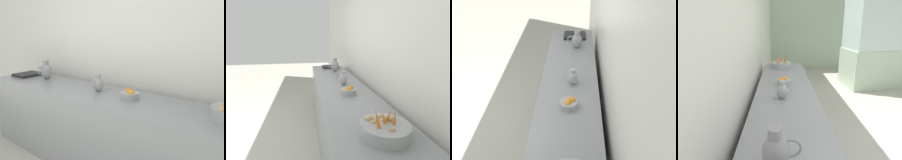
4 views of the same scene
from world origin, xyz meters
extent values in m
cube|color=white|center=(-1.95, 0.49, 1.50)|extent=(0.10, 8.72, 3.00)
cube|color=#B2C6A8|center=(2.10, 4.89, 1.50)|extent=(8.00, 0.10, 3.00)
cube|color=gray|center=(-1.51, -0.01, 0.45)|extent=(0.66, 3.21, 0.89)
cylinder|color=#9EA0A5|center=(-1.55, 1.31, 0.94)|extent=(0.35, 0.35, 0.09)
torus|color=#9EA0A5|center=(-1.55, 1.31, 0.90)|extent=(0.20, 0.20, 0.01)
cone|color=orange|center=(-1.58, 1.28, 1.03)|extent=(0.07, 0.08, 0.15)
cone|color=orange|center=(-1.61, 1.32, 1.02)|extent=(0.05, 0.06, 0.13)
cone|color=orange|center=(-1.48, 1.34, 1.03)|extent=(0.08, 0.07, 0.17)
cone|color=orange|center=(-1.55, 1.30, 1.02)|extent=(0.06, 0.04, 0.12)
ellipsoid|color=#9E7F56|center=(-1.55, 1.40, 0.98)|extent=(0.05, 0.04, 0.04)
ellipsoid|color=#9E7F56|center=(-1.61, 1.27, 0.98)|extent=(0.06, 0.05, 0.04)
ellipsoid|color=tan|center=(-1.48, 1.27, 0.98)|extent=(0.05, 0.05, 0.04)
ellipsoid|color=tan|center=(-1.47, 1.22, 0.99)|extent=(0.07, 0.06, 0.05)
ellipsoid|color=tan|center=(-1.56, 1.26, 0.98)|extent=(0.05, 0.04, 0.04)
ellipsoid|color=tan|center=(-1.55, 1.20, 0.98)|extent=(0.05, 0.04, 0.04)
cylinder|color=#9EA0A5|center=(-1.51, 0.41, 0.92)|extent=(0.18, 0.18, 0.07)
sphere|color=orange|center=(-1.51, 0.43, 0.96)|extent=(0.07, 0.07, 0.07)
sphere|color=orange|center=(-1.55, 0.39, 0.96)|extent=(0.07, 0.07, 0.07)
ellipsoid|color=#939399|center=(-1.58, -0.97, 1.00)|extent=(0.15, 0.15, 0.21)
cylinder|color=#939399|center=(-1.58, -0.97, 1.12)|extent=(0.08, 0.08, 0.06)
torus|color=#939399|center=(-1.50, -0.97, 1.02)|extent=(0.11, 0.01, 0.11)
ellipsoid|color=#A3A3A8|center=(-1.55, -0.01, 0.97)|extent=(0.11, 0.11, 0.16)
cylinder|color=#A3A3A8|center=(-1.55, -0.01, 1.06)|extent=(0.06, 0.06, 0.04)
torus|color=#A3A3A8|center=(-1.49, -0.01, 0.99)|extent=(0.09, 0.01, 0.09)
cube|color=#ADC1A3|center=(0.81, 2.88, 0.48)|extent=(1.53, 1.10, 0.96)
cube|color=silver|center=(0.81, 2.88, 1.62)|extent=(1.47, 1.05, 1.32)
camera|label=1|loc=(0.15, 1.45, 1.54)|focal=34.08mm
camera|label=2|loc=(-1.04, 2.31, 1.57)|focal=28.05mm
camera|label=3|loc=(-1.57, 2.43, 2.52)|focal=40.93mm
camera|label=4|loc=(-1.55, -1.81, 1.67)|focal=30.28mm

